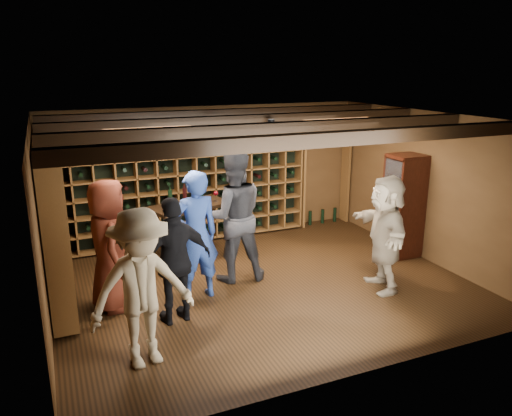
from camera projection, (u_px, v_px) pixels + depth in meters
name	position (u px, v px, depth m)	size (l,w,h in m)	color
ground	(263.00, 284.00, 7.59)	(6.00, 6.00, 0.00)	black
room_shell	(262.00, 124.00, 6.97)	(6.00, 6.00, 6.00)	brown
wine_rack_back	(186.00, 182.00, 9.13)	(4.65, 0.30, 2.20)	brown
wine_rack_left	(54.00, 219.00, 6.93)	(0.30, 2.65, 2.20)	brown
crate_shelf	(326.00, 149.00, 10.12)	(1.20, 0.32, 2.07)	brown
display_cabinet	(403.00, 208.00, 8.55)	(0.55, 0.50, 1.75)	#35120A
man_blue_shirt	(195.00, 236.00, 6.93)	(0.68, 0.44, 1.86)	navy
man_grey_suit	(233.00, 216.00, 7.54)	(0.99, 0.77, 2.03)	black
guest_red_floral	(110.00, 246.00, 6.63)	(0.88, 0.57, 1.80)	maroon
guest_woman_black	(175.00, 261.00, 6.30)	(0.97, 0.41, 1.66)	black
guest_khaki	(142.00, 289.00, 5.35)	(1.16, 0.67, 1.80)	gray
guest_beige	(385.00, 233.00, 7.24)	(1.60, 0.51, 1.73)	tan
tasting_table	(190.00, 212.00, 8.29)	(1.45, 1.02, 1.27)	black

